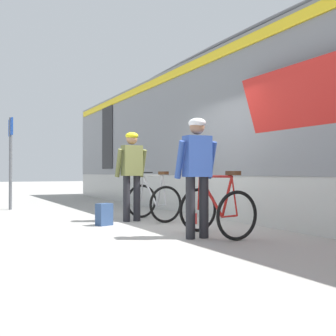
# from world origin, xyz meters

# --- Properties ---
(ground_plane) EXTENTS (80.00, 80.00, 0.00)m
(ground_plane) POSITION_xyz_m (0.00, 0.00, 0.00)
(ground_plane) COLOR #A09E99
(train_car) EXTENTS (3.30, 21.84, 3.88)m
(train_car) POSITION_xyz_m (3.12, -0.23, 1.97)
(train_car) COLOR slate
(train_car) RESTS_ON ground
(cyclist_near_in_blue) EXTENTS (0.63, 0.33, 1.76)m
(cyclist_near_in_blue) POSITION_xyz_m (-0.08, -1.59, 1.05)
(cyclist_near_in_blue) COLOR #232328
(cyclist_near_in_blue) RESTS_ON ground
(cyclist_far_in_olive) EXTENTS (0.62, 0.32, 1.76)m
(cyclist_far_in_olive) POSITION_xyz_m (-0.13, 0.84, 1.05)
(cyclist_far_in_olive) COLOR #232328
(cyclist_far_in_olive) RESTS_ON ground
(bicycle_near_red) EXTENTS (0.73, 1.09, 0.99)m
(bicycle_near_red) POSITION_xyz_m (0.30, -1.52, 0.40)
(bicycle_near_red) COLOR black
(bicycle_near_red) RESTS_ON ground
(bicycle_far_silver) EXTENTS (0.78, 1.11, 0.99)m
(bicycle_far_silver) POSITION_xyz_m (0.33, 0.81, 0.40)
(bicycle_far_silver) COLOR black
(bicycle_far_silver) RESTS_ON ground
(backpack_on_platform) EXTENTS (0.33, 0.27, 0.40)m
(backpack_on_platform) POSITION_xyz_m (-0.82, 0.47, 0.20)
(backpack_on_platform) COLOR navy
(backpack_on_platform) RESTS_ON ground
(water_bottle_near_the_bikes) EXTENTS (0.07, 0.07, 0.20)m
(water_bottle_near_the_bikes) POSITION_xyz_m (0.79, -0.07, 0.10)
(water_bottle_near_the_bikes) COLOR red
(water_bottle_near_the_bikes) RESTS_ON ground
(platform_sign_post) EXTENTS (0.08, 0.70, 2.40)m
(platform_sign_post) POSITION_xyz_m (-1.96, 4.70, 1.62)
(platform_sign_post) COLOR #595B60
(platform_sign_post) RESTS_ON ground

